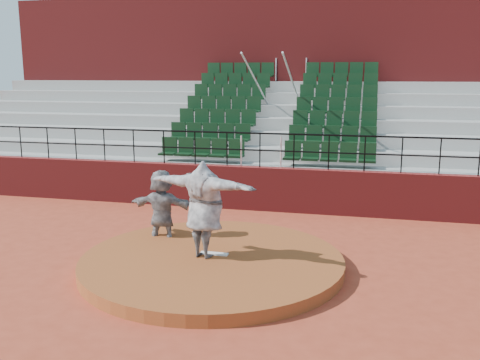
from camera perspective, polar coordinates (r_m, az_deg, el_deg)
name	(u,v)px	position (r m, az deg, el deg)	size (l,w,h in m)	color
ground	(212,268)	(11.41, -2.98, -9.34)	(90.00, 90.00, 0.00)	#AA3E26
pitchers_mound	(212,262)	(11.37, -2.98, -8.75)	(5.50, 5.50, 0.25)	#974A22
pitching_rubber	(214,254)	(11.46, -2.77, -7.84)	(0.60, 0.15, 0.03)	white
boundary_wall	(260,189)	(15.90, 2.11, -0.92)	(24.00, 0.30, 1.30)	maroon
wall_railing	(260,143)	(15.66, 2.14, 4.02)	(24.04, 0.05, 1.03)	black
seating_deck	(280,146)	(19.30, 4.28, 3.60)	(24.00, 5.97, 4.63)	#9D9C97
press_box_facade	(296,84)	(23.04, 5.98, 10.12)	(24.00, 3.00, 7.10)	maroon
pitcher	(204,209)	(11.05, -3.85, -3.15)	(2.50, 0.68, 2.03)	black
fielder	(162,208)	(12.67, -8.30, -2.98)	(1.70, 0.54, 1.84)	black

